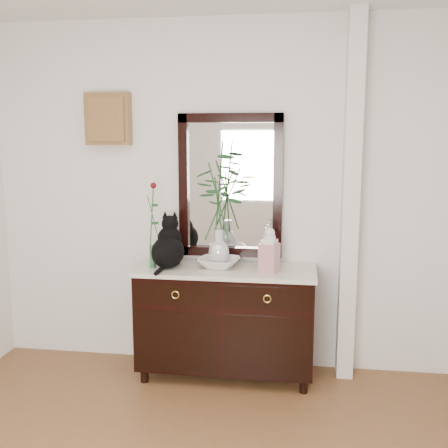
% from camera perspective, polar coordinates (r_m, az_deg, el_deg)
% --- Properties ---
extents(wall_back, '(3.60, 0.04, 2.70)m').
position_cam_1_polar(wall_back, '(4.07, -0.69, 2.92)').
color(wall_back, white).
rests_on(wall_back, ground).
extents(pilaster, '(0.12, 0.20, 2.70)m').
position_cam_1_polar(pilaster, '(3.96, 13.59, 2.47)').
color(pilaster, white).
rests_on(pilaster, ground).
extents(sideboard, '(1.33, 0.52, 0.82)m').
position_cam_1_polar(sideboard, '(4.01, 0.21, -10.04)').
color(sideboard, black).
rests_on(sideboard, ground).
extents(wall_mirror, '(0.80, 0.06, 1.10)m').
position_cam_1_polar(wall_mirror, '(4.03, 0.69, 4.15)').
color(wall_mirror, black).
rests_on(wall_mirror, wall_back).
extents(key_cabinet, '(0.35, 0.10, 0.40)m').
position_cam_1_polar(key_cabinet, '(4.22, -12.48, 11.10)').
color(key_cabinet, brown).
rests_on(key_cabinet, wall_back).
extents(cat, '(0.28, 0.34, 0.39)m').
position_cam_1_polar(cat, '(3.91, -6.15, -1.91)').
color(cat, black).
rests_on(cat, sideboard).
extents(lotus_bowl, '(0.35, 0.35, 0.07)m').
position_cam_1_polar(lotus_bowl, '(3.91, -0.56, -4.23)').
color(lotus_bowl, white).
rests_on(lotus_bowl, sideboard).
extents(vase_branches, '(0.51, 0.51, 0.93)m').
position_cam_1_polar(vase_branches, '(3.83, -0.57, 2.27)').
color(vase_branches, silver).
rests_on(vase_branches, lotus_bowl).
extents(bud_vase_rose, '(0.09, 0.09, 0.65)m').
position_cam_1_polar(bud_vase_rose, '(3.90, -7.84, -0.07)').
color(bud_vase_rose, '#2C6139').
rests_on(bud_vase_rose, sideboard).
extents(ginger_jar, '(0.16, 0.16, 0.33)m').
position_cam_1_polar(ginger_jar, '(3.77, 4.96, -2.76)').
color(ginger_jar, silver).
rests_on(ginger_jar, sideboard).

